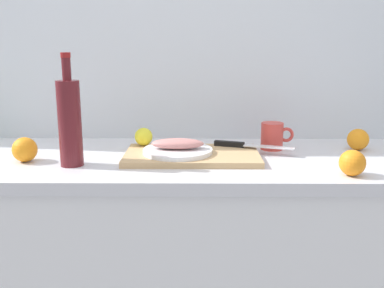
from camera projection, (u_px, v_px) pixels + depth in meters
The scene contains 12 objects.
back_wall at pixel (144, 53), 1.78m from camera, with size 3.20×0.05×2.50m, color silver.
kitchen_counter at pixel (140, 273), 1.65m from camera, with size 2.00×0.60×0.90m.
cutting_board at pixel (192, 155), 1.52m from camera, with size 0.46×0.27×0.02m, color tan.
white_plate at pixel (178, 151), 1.51m from camera, with size 0.24×0.24×0.01m, color white.
fish_fillet at pixel (178, 144), 1.51m from camera, with size 0.18×0.08×0.04m, color tan.
chef_knife at pixel (244, 145), 1.59m from camera, with size 0.28×0.12×0.02m.
lemon_0 at pixel (144, 137), 1.62m from camera, with size 0.07×0.07×0.07m, color yellow.
wine_bottle at pixel (70, 121), 1.40m from camera, with size 0.07×0.07×0.36m.
coffee_mug_0 at pixel (273, 136), 1.64m from camera, with size 0.12×0.08×0.10m.
orange_0 at pixel (358, 139), 1.63m from camera, with size 0.08×0.08×0.08m, color orange.
orange_1 at pixel (25, 150), 1.47m from camera, with size 0.08×0.08×0.08m, color orange.
orange_2 at pixel (352, 163), 1.32m from camera, with size 0.08×0.08×0.08m, color orange.
Camera 1 is at (0.21, -1.49, 1.29)m, focal length 41.26 mm.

